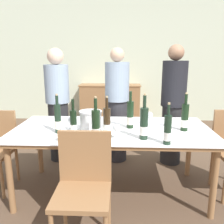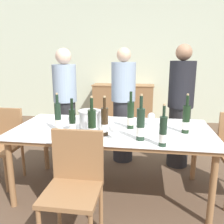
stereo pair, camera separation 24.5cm
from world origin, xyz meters
TOP-DOWN VIEW (x-y plane):
  - ground_plane at (0.00, 0.00)m, footprint 12.00×12.00m
  - back_wall at (0.00, 3.14)m, footprint 8.00×0.10m
  - sideboard_cabinet at (-0.17, 2.85)m, footprint 1.35×0.46m
  - dining_table at (0.00, 0.00)m, footprint 2.07×1.01m
  - ice_bucket at (-0.21, -0.12)m, footprint 0.23×0.23m
  - wine_bottle_0 at (0.49, -0.43)m, footprint 0.07×0.07m
  - wine_bottle_1 at (0.74, -0.03)m, footprint 0.07×0.07m
  - wine_bottle_2 at (-0.53, -0.16)m, footprint 0.07×0.07m
  - wine_bottle_3 at (-0.04, -0.22)m, footprint 0.07×0.07m
  - wine_bottle_4 at (0.19, 0.04)m, footprint 0.07×0.07m
  - wine_bottle_5 at (-0.13, -0.36)m, footprint 0.08×0.08m
  - wine_bottle_6 at (-0.36, -0.20)m, footprint 0.07×0.07m
  - wine_bottle_7 at (0.30, -0.30)m, footprint 0.08×0.08m
  - wine_glass_0 at (-0.04, 0.02)m, footprint 0.07×0.07m
  - wine_glass_1 at (-0.41, -0.42)m, footprint 0.07×0.07m
  - wine_glass_2 at (-0.40, -0.10)m, footprint 0.09×0.09m
  - wine_glass_3 at (0.06, -0.32)m, footprint 0.08×0.08m
  - wine_glass_4 at (0.41, 0.17)m, footprint 0.08×0.08m
  - chair_left_end at (-1.33, 0.08)m, footprint 0.42×0.42m
  - chair_near_front at (-0.19, -0.74)m, footprint 0.42×0.42m
  - person_host at (-0.80, 0.84)m, footprint 0.33×0.33m
  - person_guest_left at (0.03, 0.85)m, footprint 0.33×0.33m
  - person_guest_right at (0.79, 0.79)m, footprint 0.33×0.33m

SIDE VIEW (x-z plane):
  - ground_plane at x=0.00m, z-range 0.00..0.00m
  - sideboard_cabinet at x=-0.17m, z-range 0.00..0.86m
  - chair_left_end at x=-1.33m, z-range 0.07..0.94m
  - chair_near_front at x=-0.19m, z-range 0.08..0.98m
  - dining_table at x=0.00m, z-range 0.31..1.04m
  - person_guest_left at x=0.03m, z-range 0.00..1.59m
  - person_host at x=-0.80m, z-range 0.00..1.59m
  - person_guest_right at x=0.79m, z-range 0.00..1.63m
  - wine_glass_1 at x=-0.41m, z-range 0.75..0.88m
  - wine_glass_0 at x=-0.04m, z-range 0.76..0.89m
  - wine_glass_3 at x=0.06m, z-range 0.76..0.90m
  - wine_glass_4 at x=0.41m, z-range 0.76..0.91m
  - wine_glass_2 at x=-0.40m, z-range 0.76..0.92m
  - ice_bucket at x=-0.21m, z-range 0.74..0.95m
  - wine_bottle_6 at x=-0.36m, z-range 0.68..1.02m
  - wine_bottle_0 at x=0.49m, z-range 0.67..1.04m
  - wine_bottle_3 at x=-0.04m, z-range 0.67..1.05m
  - wine_bottle_1 at x=0.74m, z-range 0.67..1.06m
  - wine_bottle_5 at x=-0.13m, z-range 0.66..1.07m
  - wine_bottle_4 at x=0.19m, z-range 0.67..1.06m
  - wine_bottle_2 at x=-0.53m, z-range 0.67..1.07m
  - wine_bottle_7 at x=0.30m, z-range 0.66..1.08m
  - back_wall at x=0.00m, z-range 0.00..2.80m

